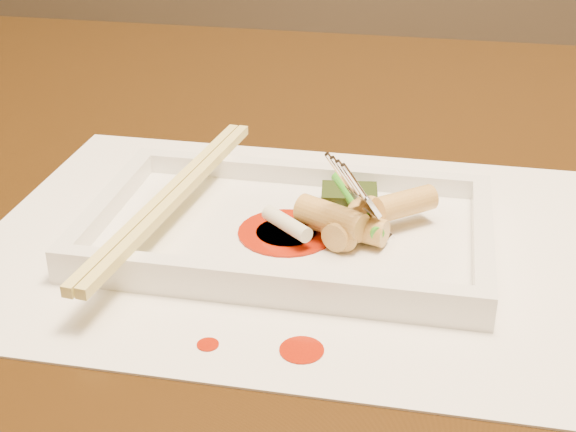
% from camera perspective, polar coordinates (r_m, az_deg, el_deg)
% --- Properties ---
extents(table, '(1.40, 0.90, 0.75)m').
position_cam_1_polar(table, '(0.64, 7.80, -7.11)').
color(table, black).
rests_on(table, ground).
extents(placemat, '(0.40, 0.30, 0.00)m').
position_cam_1_polar(placemat, '(0.53, -0.00, -1.80)').
color(placemat, white).
rests_on(placemat, table).
extents(sauce_splatter_a, '(0.02, 0.02, 0.00)m').
position_cam_1_polar(sauce_splatter_a, '(0.43, 0.98, -9.50)').
color(sauce_splatter_a, '#A21904').
rests_on(sauce_splatter_a, placemat).
extents(sauce_splatter_b, '(0.01, 0.01, 0.00)m').
position_cam_1_polar(sauce_splatter_b, '(0.43, -5.72, -9.08)').
color(sauce_splatter_b, '#A21904').
rests_on(sauce_splatter_b, placemat).
extents(plate_base, '(0.26, 0.16, 0.01)m').
position_cam_1_polar(plate_base, '(0.53, -0.00, -1.35)').
color(plate_base, white).
rests_on(plate_base, placemat).
extents(plate_rim_far, '(0.26, 0.01, 0.01)m').
position_cam_1_polar(plate_rim_far, '(0.59, 1.40, 3.05)').
color(plate_rim_far, white).
rests_on(plate_rim_far, plate_base).
extents(plate_rim_near, '(0.26, 0.01, 0.01)m').
position_cam_1_polar(plate_rim_near, '(0.46, -1.79, -4.56)').
color(plate_rim_near, white).
rests_on(plate_rim_near, plate_base).
extents(plate_rim_left, '(0.01, 0.14, 0.01)m').
position_cam_1_polar(plate_rim_left, '(0.56, -12.64, 0.88)').
color(plate_rim_left, white).
rests_on(plate_rim_left, plate_base).
extents(plate_rim_right, '(0.01, 0.14, 0.01)m').
position_cam_1_polar(plate_rim_right, '(0.51, 13.67, -1.54)').
color(plate_rim_right, white).
rests_on(plate_rim_right, plate_base).
extents(veg_piece, '(0.04, 0.03, 0.01)m').
position_cam_1_polar(veg_piece, '(0.55, 4.37, 1.34)').
color(veg_piece, black).
rests_on(veg_piece, plate_base).
extents(scallion_white, '(0.04, 0.03, 0.01)m').
position_cam_1_polar(scallion_white, '(0.51, -0.08, -0.54)').
color(scallion_white, '#EAEACC').
rests_on(scallion_white, plate_base).
extents(scallion_green, '(0.04, 0.08, 0.01)m').
position_cam_1_polar(scallion_green, '(0.53, 4.87, 0.87)').
color(scallion_green, '#2B9D19').
rests_on(scallion_green, plate_base).
extents(chopstick_a, '(0.04, 0.25, 0.01)m').
position_cam_1_polar(chopstick_a, '(0.54, -8.63, 1.50)').
color(chopstick_a, '#E3D371').
rests_on(chopstick_a, plate_rim_near).
extents(chopstick_b, '(0.04, 0.25, 0.01)m').
position_cam_1_polar(chopstick_b, '(0.53, -7.81, 1.43)').
color(chopstick_b, '#E3D371').
rests_on(chopstick_b, plate_rim_near).
extents(fork, '(0.09, 0.10, 0.14)m').
position_cam_1_polar(fork, '(0.50, 8.31, 6.69)').
color(fork, silver).
rests_on(fork, plate_base).
extents(sauce_blob_0, '(0.06, 0.06, 0.00)m').
position_cam_1_polar(sauce_blob_0, '(0.52, -0.11, -1.17)').
color(sauce_blob_0, '#A21904').
rests_on(sauce_blob_0, plate_base).
extents(sauce_blob_1, '(0.04, 0.04, 0.00)m').
position_cam_1_polar(sauce_blob_1, '(0.52, -0.12, -1.19)').
color(sauce_blob_1, '#A21904').
rests_on(sauce_blob_1, plate_base).
extents(rice_cake_0, '(0.04, 0.04, 0.02)m').
position_cam_1_polar(rice_cake_0, '(0.51, 4.59, -0.61)').
color(rice_cake_0, '#D4B563').
rests_on(rice_cake_0, plate_base).
extents(rice_cake_1, '(0.05, 0.03, 0.02)m').
position_cam_1_polar(rice_cake_1, '(0.51, 4.36, -0.66)').
color(rice_cake_1, '#D4B563').
rests_on(rice_cake_1, plate_base).
extents(rice_cake_2, '(0.05, 0.04, 0.02)m').
position_cam_1_polar(rice_cake_2, '(0.50, 3.08, -0.11)').
color(rice_cake_2, '#D4B563').
rests_on(rice_cake_2, plate_base).
extents(rice_cake_3, '(0.02, 0.04, 0.02)m').
position_cam_1_polar(rice_cake_3, '(0.51, 4.62, -0.58)').
color(rice_cake_3, '#D4B563').
rests_on(rice_cake_3, plate_base).
extents(rice_cake_4, '(0.04, 0.05, 0.02)m').
position_cam_1_polar(rice_cake_4, '(0.51, 4.73, -0.51)').
color(rice_cake_4, '#D4B563').
rests_on(rice_cake_4, plate_base).
extents(rice_cake_5, '(0.04, 0.04, 0.02)m').
position_cam_1_polar(rice_cake_5, '(0.53, 8.32, 0.89)').
color(rice_cake_5, '#D4B563').
rests_on(rice_cake_5, plate_base).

